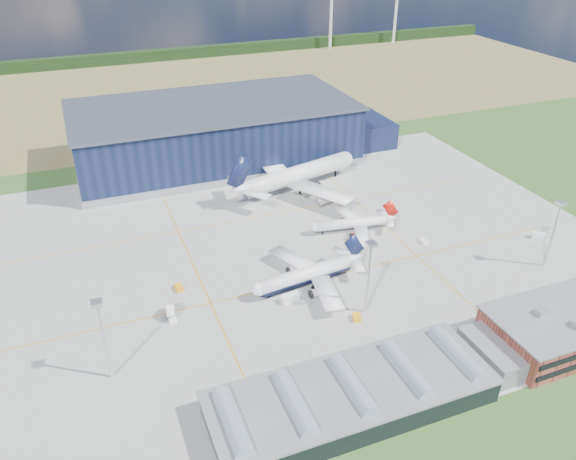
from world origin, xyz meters
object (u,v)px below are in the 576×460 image
at_px(light_mast_east, 556,224).
at_px(gse_cart_b, 259,194).
at_px(ops_building, 573,324).
at_px(gse_cart_a, 424,241).
at_px(gse_van_a, 290,298).
at_px(airstair, 171,312).
at_px(light_mast_west, 102,328).
at_px(light_mast_center, 369,266).
at_px(airliner_red, 351,218).
at_px(gse_tug_b, 357,317).
at_px(gse_tug_a, 179,288).
at_px(car_b, 569,301).
at_px(hangar, 220,134).
at_px(gse_van_b, 539,236).
at_px(car_a, 537,310).
at_px(airliner_widebody, 299,165).
at_px(airliner_navy, 305,268).

bearing_deg(light_mast_east, gse_cart_b, 130.29).
relative_size(ops_building, gse_cart_a, 14.58).
height_order(gse_van_a, airstair, airstair).
distance_m(light_mast_west, light_mast_center, 70.00).
bearing_deg(airliner_red, gse_tug_b, 74.87).
height_order(gse_tug_a, car_b, gse_tug_a).
bearing_deg(hangar, gse_tug_b, -88.55).
relative_size(gse_van_b, car_a, 1.34).
xyz_separation_m(gse_tug_b, gse_van_b, (79.63, 16.38, 0.36)).
bearing_deg(airliner_widebody, gse_van_a, -129.68).
height_order(light_mast_west, car_b, light_mast_west).
bearing_deg(light_mast_center, airliner_navy, 121.45).
bearing_deg(airliner_red, airliner_navy, 51.20).
distance_m(gse_cart_a, gse_cart_b, 68.63).
bearing_deg(gse_van_a, hangar, -12.61).
relative_size(gse_tug_b, gse_cart_b, 0.97).
relative_size(gse_cart_a, car_a, 0.92).
xyz_separation_m(airliner_navy, gse_tug_a, (-36.11, 11.96, -5.75)).
relative_size(light_mast_west, light_mast_center, 1.00).
bearing_deg(car_b, light_mast_west, 106.92).
xyz_separation_m(hangar, airliner_navy, (-3.82, -106.80, -5.14)).
bearing_deg(airliner_navy, light_mast_west, 10.06).
distance_m(hangar, gse_van_b, 138.58).
bearing_deg(gse_cart_b, gse_tug_b, -158.33).
bearing_deg(light_mast_east, gse_tug_b, -178.20).
bearing_deg(light_mast_east, airliner_navy, 166.68).
relative_size(airliner_widebody, car_b, 19.84).
bearing_deg(gse_van_a, car_a, -122.70).
relative_size(ops_building, gse_tug_a, 13.12).
height_order(ops_building, car_b, ops_building).
relative_size(light_mast_west, gse_tug_a, 6.56).
distance_m(light_mast_center, gse_cart_a, 47.71).
distance_m(airliner_navy, airliner_widebody, 68.55).
distance_m(car_a, car_b, 11.84).
bearing_deg(gse_tug_a, gse_tug_b, -41.90).
relative_size(gse_cart_b, airstair, 0.64).
height_order(gse_tug_b, gse_van_b, gse_van_b).
xyz_separation_m(light_mast_east, airliner_widebody, (-51.57, 81.93, -5.11)).
distance_m(airliner_red, car_a, 66.99).
distance_m(hangar, light_mast_east, 144.23).
height_order(light_mast_west, gse_van_a, light_mast_west).
bearing_deg(gse_van_b, airliner_navy, 127.70).
xyz_separation_m(airstair, car_b, (109.00, -35.97, -1.14)).
xyz_separation_m(light_mast_east, gse_tug_b, (-68.97, -2.17, -14.73)).
relative_size(hangar, gse_cart_a, 45.95).
bearing_deg(light_mast_east, airstair, 171.26).
bearing_deg(light_mast_west, car_b, -8.06).
bearing_deg(light_mast_east, gse_van_a, 171.48).
height_order(light_mast_center, airliner_red, light_mast_center).
bearing_deg(gse_cart_a, airstair, -177.03).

